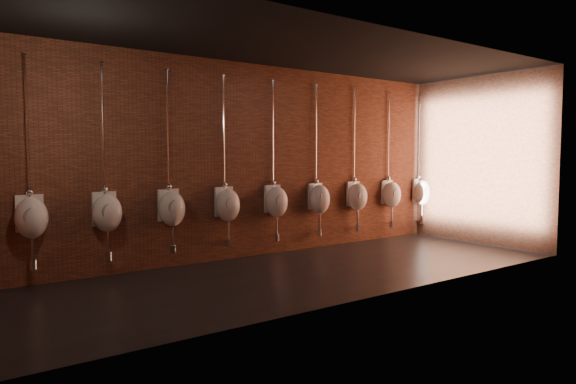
% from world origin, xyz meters
% --- Properties ---
extents(ground, '(8.50, 8.50, 0.00)m').
position_xyz_m(ground, '(0.00, 0.00, 0.00)').
color(ground, black).
rests_on(ground, ground).
extents(room_shell, '(8.54, 3.04, 3.22)m').
position_xyz_m(room_shell, '(0.00, 0.00, 2.01)').
color(room_shell, black).
rests_on(room_shell, ground).
extents(urinal_1, '(0.44, 0.39, 2.72)m').
position_xyz_m(urinal_1, '(-3.33, 1.36, 0.91)').
color(urinal_1, white).
rests_on(urinal_1, ground).
extents(urinal_2, '(0.44, 0.39, 2.72)m').
position_xyz_m(urinal_2, '(-2.39, 1.36, 0.91)').
color(urinal_2, white).
rests_on(urinal_2, ground).
extents(urinal_3, '(0.44, 0.39, 2.72)m').
position_xyz_m(urinal_3, '(-1.44, 1.36, 0.91)').
color(urinal_3, white).
rests_on(urinal_3, ground).
extents(urinal_4, '(0.44, 0.39, 2.72)m').
position_xyz_m(urinal_4, '(-0.50, 1.36, 0.91)').
color(urinal_4, white).
rests_on(urinal_4, ground).
extents(urinal_5, '(0.44, 0.39, 2.72)m').
position_xyz_m(urinal_5, '(0.44, 1.36, 0.91)').
color(urinal_5, white).
rests_on(urinal_5, ground).
extents(urinal_6, '(0.44, 0.39, 2.72)m').
position_xyz_m(urinal_6, '(1.39, 1.36, 0.91)').
color(urinal_6, white).
rests_on(urinal_6, ground).
extents(urinal_7, '(0.44, 0.39, 2.72)m').
position_xyz_m(urinal_7, '(2.33, 1.36, 0.91)').
color(urinal_7, white).
rests_on(urinal_7, ground).
extents(urinal_8, '(0.44, 0.39, 2.72)m').
position_xyz_m(urinal_8, '(3.28, 1.36, 0.91)').
color(urinal_8, white).
rests_on(urinal_8, ground).
extents(urinal_9, '(0.44, 0.39, 2.72)m').
position_xyz_m(urinal_9, '(4.22, 1.36, 0.91)').
color(urinal_9, white).
rests_on(urinal_9, ground).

